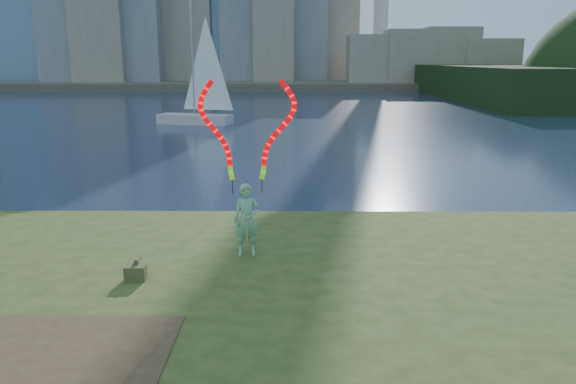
{
  "coord_description": "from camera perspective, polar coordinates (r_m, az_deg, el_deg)",
  "views": [
    {
      "loc": [
        1.09,
        -9.89,
        4.78
      ],
      "look_at": [
        1.01,
        1.0,
        2.2
      ],
      "focal_mm": 35.0,
      "sensor_mm": 36.0,
      "label": 1
    }
  ],
  "objects": [
    {
      "name": "grassy_knoll",
      "position": [
        8.87,
        -7.03,
        -16.85
      ],
      "size": [
        20.0,
        18.0,
        0.8
      ],
      "color": "#344317",
      "rests_on": "ground"
    },
    {
      "name": "ground",
      "position": [
        11.04,
        -5.44,
        -12.4
      ],
      "size": [
        320.0,
        320.0,
        0.0
      ],
      "primitive_type": "plane",
      "color": "#19253E",
      "rests_on": "ground"
    },
    {
      "name": "canvas_bag",
      "position": [
        10.86,
        -15.22,
        -7.83
      ],
      "size": [
        0.39,
        0.45,
        0.36
      ],
      "rotation": [
        0.0,
        0.0,
        0.05
      ],
      "color": "#444827",
      "rests_on": "grassy_knoll"
    },
    {
      "name": "far_shore",
      "position": [
        104.98,
        -0.18,
        11.05
      ],
      "size": [
        320.0,
        40.0,
        1.2
      ],
      "primitive_type": "cube",
      "color": "#4A4536",
      "rests_on": "ground"
    },
    {
      "name": "sailboat",
      "position": [
        43.13,
        -9.12,
        8.86
      ],
      "size": [
        5.95,
        3.24,
        8.99
      ],
      "rotation": [
        0.0,
        0.0,
        -0.28
      ],
      "color": "silver",
      "rests_on": "ground"
    },
    {
      "name": "dirt_patch",
      "position": [
        8.45,
        -23.54,
        -15.91
      ],
      "size": [
        3.2,
        3.0,
        0.02
      ],
      "primitive_type": "cube",
      "color": "#47331E",
      "rests_on": "grassy_knoll"
    },
    {
      "name": "woman_with_ribbons",
      "position": [
        11.48,
        -4.22,
        0.48
      ],
      "size": [
        2.0,
        0.41,
        3.91
      ],
      "rotation": [
        0.0,
        0.0,
        0.09
      ],
      "color": "#147D3A",
      "rests_on": "grassy_knoll"
    }
  ]
}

